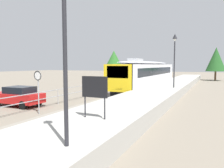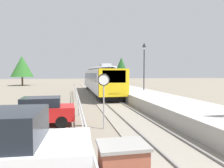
# 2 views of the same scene
# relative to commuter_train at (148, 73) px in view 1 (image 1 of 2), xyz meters

# --- Properties ---
(ground_plane) EXTENTS (160.00, 160.00, 0.00)m
(ground_plane) POSITION_rel_commuter_train_xyz_m (-3.00, -4.28, -2.15)
(ground_plane) COLOR slate
(track_rails) EXTENTS (3.20, 60.00, 0.14)m
(track_rails) POSITION_rel_commuter_train_xyz_m (0.00, -4.28, -2.11)
(track_rails) COLOR gray
(track_rails) RESTS_ON ground
(commuter_train) EXTENTS (2.82, 20.06, 3.74)m
(commuter_train) POSITION_rel_commuter_train_xyz_m (0.00, 0.00, 0.00)
(commuter_train) COLOR silver
(commuter_train) RESTS_ON track_rails
(station_platform) EXTENTS (3.90, 60.00, 0.90)m
(station_platform) POSITION_rel_commuter_train_xyz_m (3.25, -4.28, -1.70)
(station_platform) COLOR #A8A59E
(station_platform) RESTS_ON ground
(platform_lamp_near_end) EXTENTS (0.34, 0.34, 5.35)m
(platform_lamp_near_end) POSITION_rel_commuter_train_xyz_m (4.36, -23.34, 2.47)
(platform_lamp_near_end) COLOR #232328
(platform_lamp_near_end) RESTS_ON station_platform
(platform_lamp_mid_platform) EXTENTS (0.34, 0.34, 5.35)m
(platform_lamp_mid_platform) POSITION_rel_commuter_train_xyz_m (4.36, -5.68, 2.47)
(platform_lamp_mid_platform) COLOR #232328
(platform_lamp_mid_platform) RESTS_ON station_platform
(platform_notice_board) EXTENTS (1.20, 0.08, 1.80)m
(platform_notice_board) POSITION_rel_commuter_train_xyz_m (3.48, -20.20, 0.04)
(platform_notice_board) COLOR #232328
(platform_notice_board) RESTS_ON station_platform
(speed_limit_sign) EXTENTS (0.61, 0.10, 2.81)m
(speed_limit_sign) POSITION_rel_commuter_train_xyz_m (-2.15, -17.63, -0.02)
(speed_limit_sign) COLOR #9EA0A5
(speed_limit_sign) RESTS_ON ground
(carpark_fence) EXTENTS (0.06, 36.06, 1.25)m
(carpark_fence) POSITION_rel_commuter_train_xyz_m (-3.30, -14.28, -1.24)
(carpark_fence) COLOR #9EA0A5
(carpark_fence) RESTS_ON ground
(parked_hatchback_red) EXTENTS (4.05, 1.87, 1.53)m
(parked_hatchback_red) POSITION_rel_commuter_train_xyz_m (-5.54, -16.22, -1.36)
(parked_hatchback_red) COLOR red
(parked_hatchback_red) RESTS_ON ground
(tree_behind_carpark) EXTENTS (4.92, 4.92, 6.68)m
(tree_behind_carpark) POSITION_rel_commuter_train_xyz_m (-14.73, 21.34, 2.17)
(tree_behind_carpark) COLOR brown
(tree_behind_carpark) RESTS_ON ground
(tree_behind_station_far) EXTENTS (3.82, 3.82, 6.66)m
(tree_behind_station_far) POSITION_rel_commuter_train_xyz_m (8.17, 20.55, 2.12)
(tree_behind_station_far) COLOR brown
(tree_behind_station_far) RESTS_ON ground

